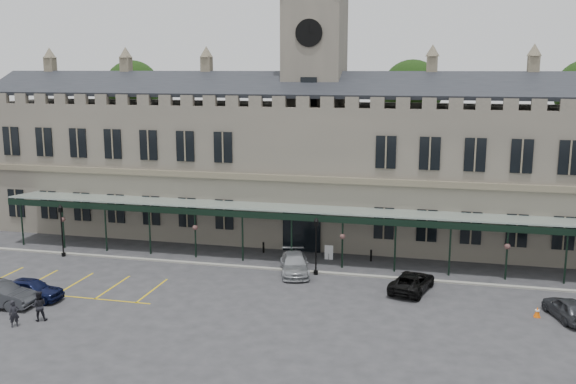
% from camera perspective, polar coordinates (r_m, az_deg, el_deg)
% --- Properties ---
extents(ground, '(140.00, 140.00, 0.00)m').
position_cam_1_polar(ground, '(44.07, -1.84, -9.14)').
color(ground, '#2E2E31').
extents(station_building, '(60.00, 10.36, 17.30)m').
position_cam_1_polar(station_building, '(57.54, 2.30, 2.28)').
color(station_building, '#645E53').
rests_on(station_building, ground).
extents(clock_tower, '(5.60, 5.60, 24.80)m').
position_cam_1_polar(clock_tower, '(57.00, 2.37, 8.91)').
color(clock_tower, '#645E53').
rests_on(clock_tower, ground).
extents(canopy, '(50.00, 4.10, 4.30)m').
position_cam_1_polar(canopy, '(50.26, 0.39, -3.72)').
color(canopy, '#8C9E93').
rests_on(canopy, ground).
extents(kerb, '(60.00, 0.40, 0.12)m').
position_cam_1_polar(kerb, '(49.08, -0.14, -6.93)').
color(kerb, gray).
rests_on(kerb, ground).
extents(parking_markings, '(16.00, 6.00, 0.01)m').
position_cam_1_polar(parking_markings, '(48.25, -18.75, -7.93)').
color(parking_markings, gold).
rests_on(parking_markings, ground).
extents(tree_behind_left, '(6.00, 6.00, 16.00)m').
position_cam_1_polar(tree_behind_left, '(72.85, -13.63, 8.82)').
color(tree_behind_left, '#332314').
rests_on(tree_behind_left, ground).
extents(tree_behind_mid, '(6.00, 6.00, 16.00)m').
position_cam_1_polar(tree_behind_mid, '(65.01, 10.95, 8.71)').
color(tree_behind_mid, '#332314').
rests_on(tree_behind_mid, ground).
extents(lamp_post_left, '(0.41, 0.41, 4.36)m').
position_cam_1_polar(lamp_post_left, '(55.21, -19.48, -2.83)').
color(lamp_post_left, black).
rests_on(lamp_post_left, ground).
extents(lamp_post_mid, '(0.41, 0.41, 4.38)m').
position_cam_1_polar(lamp_post_mid, '(47.53, 2.51, -4.35)').
color(lamp_post_mid, black).
rests_on(lamp_post_mid, ground).
extents(traffic_cone, '(0.41, 0.41, 0.66)m').
position_cam_1_polar(traffic_cone, '(43.13, 21.28, -9.91)').
color(traffic_cone, '#FA6007').
rests_on(traffic_cone, ground).
extents(sign_board, '(0.68, 0.06, 1.17)m').
position_cam_1_polar(sign_board, '(51.81, 3.65, -5.40)').
color(sign_board, black).
rests_on(sign_board, ground).
extents(bollard_left, '(0.16, 0.16, 0.92)m').
position_cam_1_polar(bollard_left, '(53.62, -2.20, -4.94)').
color(bollard_left, black).
rests_on(bollard_left, ground).
extents(bollard_right, '(0.17, 0.17, 0.94)m').
position_cam_1_polar(bollard_right, '(51.69, 7.39, -5.62)').
color(bollard_right, black).
rests_on(bollard_right, ground).
extents(car_left_a, '(4.38, 1.79, 1.49)m').
position_cam_1_polar(car_left_a, '(46.17, -21.90, -8.03)').
color(car_left_a, black).
rests_on(car_left_a, ground).
extents(car_taxi, '(3.36, 5.38, 1.45)m').
position_cam_1_polar(car_taxi, '(48.28, 0.59, -6.41)').
color(car_taxi, '#979A9F').
rests_on(car_taxi, ground).
extents(car_van, '(3.34, 5.19, 1.33)m').
position_cam_1_polar(car_van, '(45.40, 10.95, -7.84)').
color(car_van, black).
rests_on(car_van, ground).
extents(car_right_a, '(2.86, 4.38, 1.39)m').
position_cam_1_polar(car_right_a, '(43.35, 23.60, -9.46)').
color(car_right_a, '#313338').
rests_on(car_right_a, ground).
extents(person_a, '(0.68, 0.70, 1.62)m').
position_cam_1_polar(person_a, '(41.97, -23.17, -9.92)').
color(person_a, black).
rests_on(person_a, ground).
extents(person_b, '(1.13, 1.05, 1.86)m').
position_cam_1_polar(person_b, '(42.34, -21.27, -9.42)').
color(person_b, black).
rests_on(person_b, ground).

